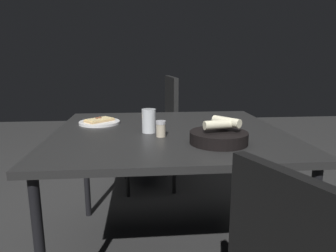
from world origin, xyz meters
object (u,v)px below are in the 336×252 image
(beer_glass, at_px, (149,122))
(pepper_shaker, at_px, (161,130))
(pizza_plate, at_px, (99,122))
(dining_table, at_px, (169,140))
(bread_basket, at_px, (219,136))
(chair_far, at_px, (158,126))

(beer_glass, distance_m, pepper_shaker, 0.11)
(pizza_plate, distance_m, beer_glass, 0.37)
(dining_table, xyz_separation_m, bread_basket, (-0.20, 0.27, 0.09))
(pizza_plate, relative_size, pepper_shaker, 3.02)
(bread_basket, distance_m, beer_glass, 0.38)
(dining_table, relative_size, chair_far, 1.24)
(bread_basket, distance_m, pepper_shaker, 0.28)
(pizza_plate, height_order, beer_glass, beer_glass)
(pizza_plate, distance_m, bread_basket, 0.75)
(beer_glass, relative_size, pepper_shaker, 1.55)
(dining_table, bearing_deg, chair_far, -90.17)
(pizza_plate, height_order, pepper_shaker, pepper_shaker)
(bread_basket, height_order, pepper_shaker, bread_basket)
(pizza_plate, distance_m, chair_far, 0.90)
(bread_basket, bearing_deg, pepper_shaker, -30.14)
(pizza_plate, xyz_separation_m, bread_basket, (-0.58, 0.47, 0.02))
(chair_far, bearing_deg, pepper_shaker, 87.25)
(pepper_shaker, bearing_deg, chair_far, -92.75)
(dining_table, distance_m, chair_far, 1.00)
(dining_table, distance_m, beer_glass, 0.15)
(dining_table, bearing_deg, pizza_plate, -27.92)
(beer_glass, relative_size, chair_far, 0.13)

